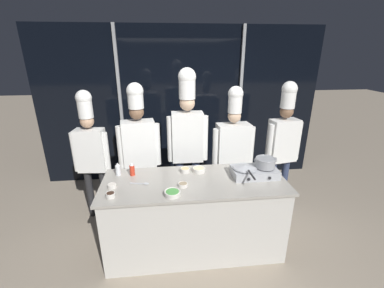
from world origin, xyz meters
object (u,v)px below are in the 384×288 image
Objects in this scene: chef_head at (91,148)px; serving_spoon_slotted at (143,184)px; squeeze_bottle_chili at (132,169)px; prep_bowl_soy_glaze at (111,195)px; portable_stove at (254,172)px; chef_apprentice at (283,139)px; prep_bowl_mushrooms at (183,185)px; squeeze_bottle_clear at (118,169)px; prep_bowl_ginger at (185,170)px; prep_bowl_onion at (112,186)px; prep_bowl_noodles at (199,169)px; prep_bowl_scallions at (172,193)px; chef_pastry at (233,145)px; chef_line at (187,134)px; stock_pot at (265,162)px; frying_pan at (245,167)px; chef_sous at (139,144)px.

serving_spoon_slotted is at bearing 137.37° from chef_head.
squeeze_bottle_chili is 1.71× the size of prep_bowl_soy_glaze.
chef_apprentice reaches higher than portable_stove.
squeeze_bottle_clear is at bearing 154.86° from prep_bowl_mushrooms.
prep_bowl_onion is (-0.81, -0.28, -0.01)m from prep_bowl_ginger.
squeeze_bottle_clear is 0.72× the size of serving_spoon_slotted.
prep_bowl_noodles reaches higher than prep_bowl_scallions.
chef_pastry is at bearing 33.80° from prep_bowl_soy_glaze.
serving_spoon_slotted is 1.00m from chef_line.
portable_stove is 3.39× the size of prep_bowl_noodles.
prep_bowl_ginger reaches higher than prep_bowl_scallions.
stock_pot is 0.12× the size of chef_line.
prep_bowl_soy_glaze is (-1.70, -0.29, -0.14)m from stock_pot.
chef_pastry is at bearing 48.42° from prep_bowl_mushrooms.
portable_stove is 0.14m from frying_pan.
chef_apprentice reaches higher than stock_pot.
prep_bowl_mushrooms is at bearing -168.69° from frying_pan.
serving_spoon_slotted is at bearing 28.43° from chef_pastry.
chef_pastry reaches higher than serving_spoon_slotted.
prep_bowl_ginger is 0.80m from chef_sous.
prep_bowl_mushrooms is 0.92m from chef_line.
prep_bowl_onion is (-1.60, -0.09, -0.03)m from portable_stove.
prep_bowl_scallions is (-1.09, -0.32, -0.14)m from stock_pot.
squeeze_bottle_clear is 0.79m from prep_bowl_ginger.
prep_bowl_ginger is at bearing 168.51° from stock_pot.
chef_line is (0.87, 1.00, 0.29)m from prep_bowl_soy_glaze.
frying_pan is 1.48m from squeeze_bottle_clear.
prep_bowl_mushrooms is at bearing 19.99° from chef_apprentice.
stock_pot is 1.17× the size of serving_spoon_slotted.
prep_bowl_onion is at bearing 175.79° from prep_bowl_mushrooms.
prep_bowl_scallions is 0.09× the size of chef_pastry.
prep_bowl_mushrooms is 0.21m from prep_bowl_scallions.
prep_bowl_ginger is 0.54m from serving_spoon_slotted.
frying_pan is 2.19× the size of serving_spoon_slotted.
chef_head is 0.96× the size of chef_apprentice.
prep_bowl_noodles is (-0.51, 0.18, -0.10)m from frying_pan.
prep_bowl_ginger is (-0.17, 0.01, -0.00)m from prep_bowl_noodles.
chef_pastry is at bearing 86.32° from frying_pan.
chef_head reaches higher than prep_bowl_onion.
prep_bowl_ginger is 1.23× the size of prep_bowl_onion.
portable_stove is 0.28× the size of chef_pastry.
prep_bowl_scallions is 1.13m from chef_sous.
stock_pot is at bearing 42.95° from chef_apprentice.
serving_spoon_slotted is at bearing 139.48° from prep_bowl_scallions.
chef_head is at bearing 154.97° from prep_bowl_ginger.
portable_stove is 1.56m from chef_sous.
prep_bowl_soy_glaze is 0.88× the size of prep_bowl_mushrooms.
serving_spoon_slotted is 0.12× the size of chef_head.
chef_line is at bearing -177.02° from chef_head.
frying_pan reaches higher than serving_spoon_slotted.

